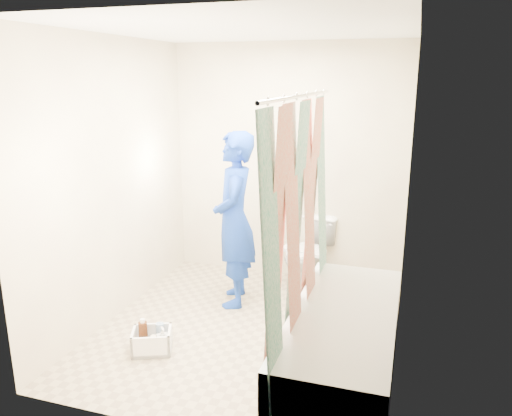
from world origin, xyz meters
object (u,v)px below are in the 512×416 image
(toilet, at_px, (308,253))
(cleaning_caddy, at_px, (153,341))
(plumber, at_px, (234,220))
(bathtub, at_px, (343,342))

(toilet, bearing_deg, cleaning_caddy, -104.62)
(toilet, height_order, plumber, plumber)
(toilet, bearing_deg, bathtub, -55.67)
(toilet, xyz_separation_m, cleaning_caddy, (-0.87, -1.62, -0.26))
(bathtub, bearing_deg, cleaning_caddy, -175.57)
(toilet, bearing_deg, plumber, -120.46)
(bathtub, distance_m, toilet, 1.61)
(bathtub, distance_m, cleaning_caddy, 1.45)
(bathtub, xyz_separation_m, toilet, (-0.56, 1.51, 0.08))
(bathtub, height_order, plumber, plumber)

